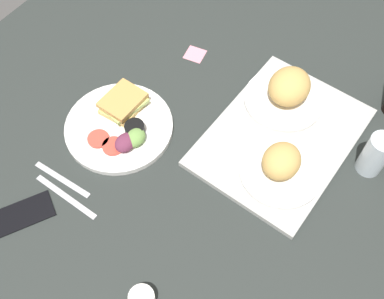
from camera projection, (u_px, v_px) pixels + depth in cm
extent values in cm
cube|color=#282D2B|center=(187.00, 150.00, 118.94)|extent=(190.00, 150.00, 3.00)
cube|color=#B2B2AD|center=(281.00, 137.00, 118.28)|extent=(46.45, 35.00, 1.60)
cylinder|color=white|center=(283.00, 100.00, 122.82)|extent=(21.39, 21.39, 1.40)
ellipsoid|color=tan|center=(289.00, 86.00, 118.94)|extent=(12.45, 10.75, 8.49)
cylinder|color=white|center=(281.00, 171.00, 111.19)|extent=(20.46, 20.46, 1.40)
ellipsoid|color=tan|center=(282.00, 161.00, 107.80)|extent=(10.46, 9.04, 7.13)
cylinder|color=white|center=(119.00, 127.00, 119.96)|extent=(28.64, 28.64, 1.60)
cube|color=#DBB266|center=(124.00, 105.00, 121.92)|extent=(11.41, 9.50, 1.40)
cube|color=#B2C66B|center=(124.00, 102.00, 120.90)|extent=(12.49, 10.90, 1.00)
cube|color=tan|center=(123.00, 99.00, 119.88)|extent=(11.32, 9.39, 1.40)
cylinder|color=#D14738|center=(98.00, 139.00, 116.56)|extent=(5.60, 5.60, 0.80)
cylinder|color=#D14738|center=(113.00, 146.00, 115.39)|extent=(5.60, 5.60, 0.80)
cylinder|color=black|center=(135.00, 129.00, 116.83)|extent=(5.20, 5.20, 3.00)
cylinder|color=#EFEACC|center=(134.00, 127.00, 115.89)|extent=(4.26, 4.26, 0.60)
ellipsoid|color=#729E4C|center=(135.00, 138.00, 115.09)|extent=(6.00, 4.80, 3.60)
ellipsoid|color=#6B2D47|center=(125.00, 142.00, 114.31)|extent=(6.00, 4.80, 3.60)
cylinder|color=silver|center=(375.00, 155.00, 109.25)|extent=(6.29, 6.29, 12.22)
cylinder|color=silver|center=(142.00, 299.00, 95.37)|extent=(5.60, 5.60, 4.00)
cube|color=#B7B7BC|center=(62.00, 179.00, 112.34)|extent=(1.89, 17.03, 0.50)
cube|color=#B7B7BC|center=(66.00, 197.00, 109.86)|extent=(1.75, 19.02, 0.50)
cube|color=black|center=(22.00, 214.00, 107.30)|extent=(16.07, 13.48, 0.80)
cube|color=pink|center=(195.00, 54.00, 134.63)|extent=(6.50, 6.50, 0.12)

